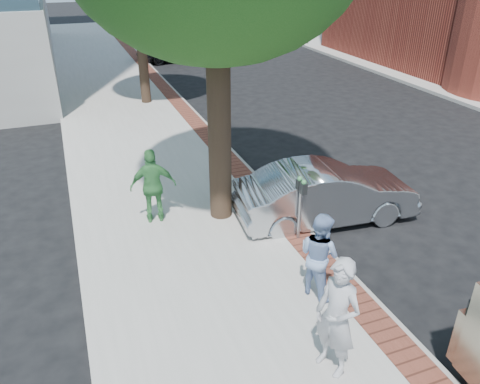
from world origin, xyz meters
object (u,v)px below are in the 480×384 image
person_green (153,186)px  bg_car (175,49)px  person_officer (319,255)px  parking_meter (301,196)px  sedan_silver (326,193)px  person_gray (337,318)px

person_green → bg_car: 18.65m
person_officer → bg_car: person_officer is taller
parking_meter → bg_car: bearing=84.0°
sedan_silver → person_green: bearing=78.5°
person_gray → sedan_silver: person_gray is taller
person_gray → person_officer: bearing=138.2°
person_green → bg_car: size_ratio=0.42×
bg_car → parking_meter: bearing=172.9°
person_officer → person_gray: bearing=139.4°
person_officer → person_green: person_green is taller
person_officer → person_green: (-2.25, 3.67, 0.06)m
sedan_silver → bg_car: bearing=2.4°
parking_meter → person_officer: person_officer is taller
person_officer → sedan_silver: 2.99m
person_gray → person_green: person_gray is taller
person_gray → bg_car: 23.56m
person_gray → bg_car: bearing=151.7°
person_gray → person_green: bearing=176.4°
person_gray → bg_car: person_gray is taller
person_officer → parking_meter: bearing=-35.9°
person_green → sedan_silver: person_green is taller
person_officer → sedan_silver: size_ratio=0.39×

